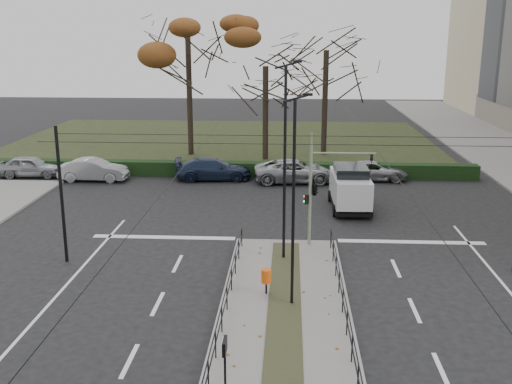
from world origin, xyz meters
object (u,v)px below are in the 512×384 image
parked_car_second (94,170)px  parked_car_fifth (373,171)px  bare_tree_near (266,73)px  traffic_light (316,187)px  streetlamp_median_near (294,201)px  streetlamp_median_far (285,161)px  parked_car_first (30,166)px  litter_bin (266,276)px  white_van (350,187)px  rust_tree (188,33)px  info_panel (225,354)px  bare_tree_center (326,58)px  parked_car_fourth (295,171)px  parked_car_third (213,169)px

parked_car_second → parked_car_fifth: parked_car_second is taller
bare_tree_near → parked_car_fifth: bearing=-38.9°
traffic_light → streetlamp_median_near: bearing=-99.4°
streetlamp_median_far → parked_car_first: bearing=140.0°
litter_bin → parked_car_first: (-17.18, 18.73, -0.09)m
parked_car_second → parked_car_fifth: bearing=-86.4°
traffic_light → parked_car_fifth: bearing=71.7°
white_van → bare_tree_near: bearing=112.0°
parked_car_first → white_van: (21.44, -6.64, 0.55)m
traffic_light → rust_tree: (-9.32, 21.21, 6.83)m
info_panel → bare_tree_center: (4.38, 34.70, 6.15)m
rust_tree → bare_tree_center: bearing=3.8°
parked_car_first → bare_tree_near: (16.08, 6.59, 6.00)m
litter_bin → parked_car_fifth: 20.25m
parked_car_second → bare_tree_near: size_ratio=0.48×
streetlamp_median_far → bare_tree_center: bearing=82.9°
streetlamp_median_near → parked_car_first: streetlamp_median_near is taller
parked_car_fourth → bare_tree_center: 11.94m
litter_bin → rust_tree: 29.22m
parked_car_fourth → parked_car_fifth: size_ratio=1.17×
traffic_light → rust_tree: size_ratio=0.37×
streetlamp_median_far → rust_tree: 24.93m
streetlamp_median_near → parked_car_fifth: size_ratio=1.64×
info_panel → parked_car_fourth: size_ratio=0.36×
parked_car_first → parked_car_third: same height
parked_car_second → parked_car_fourth: bearing=-88.7°
parked_car_first → parked_car_fifth: parked_car_first is taller
litter_bin → parked_car_fifth: bearing=71.2°
rust_tree → parked_car_fifth: 18.22m
white_van → parked_car_fifth: 7.46m
streetlamp_median_far → bare_tree_center: (2.96, 23.79, 3.34)m
streetlamp_median_far → parked_car_third: bearing=108.7°
info_panel → parked_car_first: (-16.39, 25.83, -0.92)m
rust_tree → parked_car_fifth: (13.79, -7.71, -9.06)m
traffic_light → white_van: 6.97m
streetlamp_median_far → parked_car_second: streetlamp_median_far is taller
traffic_light → info_panel: bearing=-102.6°
parked_car_first → parked_car_fifth: (23.72, 0.43, -0.10)m
info_panel → parked_car_third: size_ratio=0.38×
streetlamp_median_far → parked_car_fifth: bearing=69.0°
rust_tree → bare_tree_center: 11.03m
parked_car_second → rust_tree: 13.72m
litter_bin → parked_car_fourth: (1.19, 18.27, -0.08)m
streetlamp_median_near → parked_car_second: (-13.40, 18.64, -3.27)m
white_van → parked_car_fifth: size_ratio=1.02×
parked_car_second → bare_tree_near: bearing=-57.0°
parked_car_first → rust_tree: (9.92, 8.14, 8.97)m
parked_car_fifth → info_panel: bearing=162.0°
bare_tree_center → info_panel: bearing=-97.2°
streetlamp_median_near → parked_car_first: (-18.17, 19.51, -3.28)m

